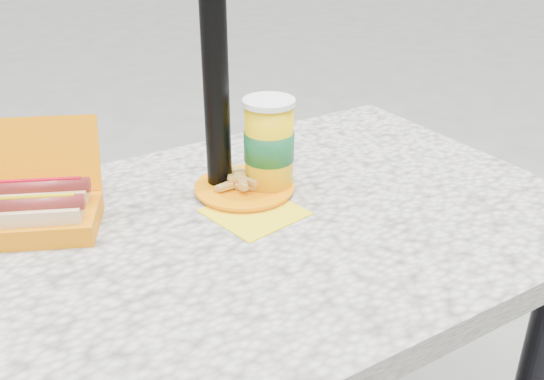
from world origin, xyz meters
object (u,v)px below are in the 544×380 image
fries_plate (244,188)px  soda_cup (269,146)px  umbrella_pole (213,11)px  hotdog_box (34,208)px

fries_plate → soda_cup: size_ratio=1.46×
umbrella_pole → fries_plate: size_ratio=7.91×
hotdog_box → fries_plate: size_ratio=1.01×
umbrella_pole → soda_cup: 0.27m
hotdog_box → fries_plate: (0.38, -0.08, -0.03)m
fries_plate → umbrella_pole: bearing=120.0°
fries_plate → soda_cup: bearing=-11.8°
umbrella_pole → hotdog_box: (-0.35, 0.03, -0.31)m
umbrella_pole → fries_plate: umbrella_pole is taller
hotdog_box → soda_cup: bearing=13.7°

